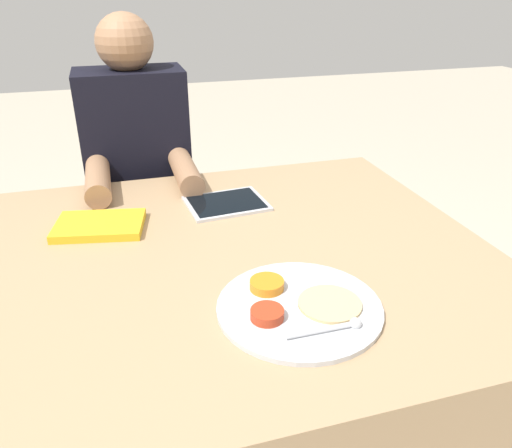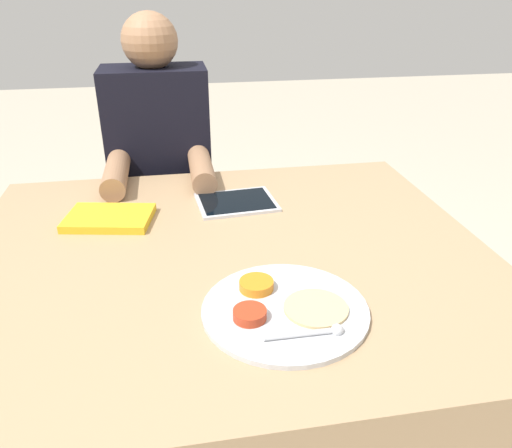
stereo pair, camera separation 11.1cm
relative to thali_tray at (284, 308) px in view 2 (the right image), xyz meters
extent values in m
cube|color=#9E7F5B|center=(-0.07, 0.25, -0.39)|extent=(1.18, 1.02, 0.76)
cylinder|color=#B7BABF|center=(0.00, 0.00, 0.00)|extent=(0.31, 0.31, 0.01)
cylinder|color=orange|center=(-0.04, 0.07, 0.01)|extent=(0.07, 0.07, 0.02)
cylinder|color=#A83319|center=(-0.07, -0.02, 0.01)|extent=(0.06, 0.06, 0.02)
cylinder|color=tan|center=(0.06, -0.02, 0.01)|extent=(0.12, 0.12, 0.01)
cylinder|color=#B7BABF|center=(0.01, -0.09, 0.01)|extent=(0.13, 0.01, 0.01)
sphere|color=#B7BABF|center=(0.07, -0.09, 0.01)|extent=(0.02, 0.02, 0.02)
cube|color=silver|center=(-0.35, 0.44, 0.00)|extent=(0.23, 0.18, 0.01)
cube|color=gold|center=(-0.35, 0.44, 0.00)|extent=(0.23, 0.18, 0.02)
cube|color=#B7B7BC|center=(-0.02, 0.50, 0.00)|extent=(0.22, 0.18, 0.01)
cube|color=black|center=(-0.02, 0.50, 0.00)|extent=(0.20, 0.16, 0.00)
cube|color=black|center=(-0.22, 0.92, -0.55)|extent=(0.30, 0.22, 0.44)
cube|color=black|center=(-0.22, 0.92, -0.02)|extent=(0.33, 0.20, 0.62)
sphere|color=#936B4C|center=(-0.22, 0.92, 0.37)|extent=(0.17, 0.17, 0.17)
cylinder|color=#936B4C|center=(-0.35, 0.70, 0.03)|extent=(0.07, 0.28, 0.07)
cylinder|color=#936B4C|center=(-0.10, 0.70, 0.03)|extent=(0.07, 0.28, 0.07)
camera|label=1|loc=(-0.29, -0.71, 0.55)|focal=35.00mm
camera|label=2|loc=(-0.18, -0.73, 0.55)|focal=35.00mm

